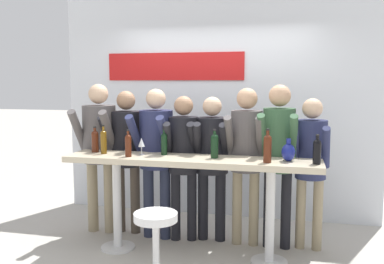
{
  "coord_description": "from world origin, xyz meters",
  "views": [
    {
      "loc": [
        1.01,
        -4.08,
        1.77
      ],
      "look_at": [
        0.0,
        0.07,
        1.27
      ],
      "focal_mm": 40.0,
      "sensor_mm": 36.0,
      "label": 1
    }
  ],
  "objects_px": {
    "person_center_left": "(156,147)",
    "wine_bottle_5": "(95,140)",
    "wine_bottle_3": "(317,150)",
    "tasting_table": "(190,174)",
    "wine_bottle_2": "(104,141)",
    "wine_glass_0": "(142,143)",
    "person_center": "(184,152)",
    "person_rightmost": "(311,156)",
    "person_right": "(246,148)",
    "person_left": "(126,146)",
    "wine_bottle_6": "(215,145)",
    "decorative_vase": "(288,152)",
    "person_center_right": "(212,153)",
    "person_far_right": "(279,147)",
    "wine_bottle_1": "(164,143)",
    "wine_bottle_0": "(128,144)",
    "wine_bottle_4": "(267,147)",
    "bar_stool": "(156,238)",
    "person_far_left": "(99,142)"
  },
  "relations": [
    {
      "from": "wine_bottle_3",
      "to": "wine_bottle_5",
      "type": "relative_size",
      "value": 1.0
    },
    {
      "from": "tasting_table",
      "to": "wine_bottle_2",
      "type": "height_order",
      "value": "wine_bottle_2"
    },
    {
      "from": "person_left",
      "to": "wine_glass_0",
      "type": "height_order",
      "value": "person_left"
    },
    {
      "from": "bar_stool",
      "to": "wine_bottle_1",
      "type": "xyz_separation_m",
      "value": [
        -0.17,
        0.81,
        0.71
      ]
    },
    {
      "from": "person_far_left",
      "to": "wine_bottle_3",
      "type": "distance_m",
      "value": 2.46
    },
    {
      "from": "person_center_right",
      "to": "decorative_vase",
      "type": "relative_size",
      "value": 7.31
    },
    {
      "from": "person_center_right",
      "to": "decorative_vase",
      "type": "bearing_deg",
      "value": -28.04
    },
    {
      "from": "person_left",
      "to": "person_far_right",
      "type": "xyz_separation_m",
      "value": [
        1.73,
        -0.08,
        0.06
      ]
    },
    {
      "from": "wine_bottle_4",
      "to": "decorative_vase",
      "type": "relative_size",
      "value": 1.46
    },
    {
      "from": "person_center_left",
      "to": "wine_glass_0",
      "type": "relative_size",
      "value": 9.56
    },
    {
      "from": "person_center_right",
      "to": "person_far_right",
      "type": "relative_size",
      "value": 0.92
    },
    {
      "from": "person_center_right",
      "to": "wine_bottle_3",
      "type": "xyz_separation_m",
      "value": [
        1.08,
        -0.53,
        0.15
      ]
    },
    {
      "from": "wine_bottle_2",
      "to": "wine_bottle_0",
      "type": "bearing_deg",
      "value": -18.76
    },
    {
      "from": "person_right",
      "to": "person_rightmost",
      "type": "distance_m",
      "value": 0.67
    },
    {
      "from": "person_right",
      "to": "wine_bottle_5",
      "type": "bearing_deg",
      "value": -168.23
    },
    {
      "from": "person_center_left",
      "to": "wine_glass_0",
      "type": "height_order",
      "value": "person_center_left"
    },
    {
      "from": "person_right",
      "to": "wine_bottle_2",
      "type": "height_order",
      "value": "person_right"
    },
    {
      "from": "bar_stool",
      "to": "wine_bottle_4",
      "type": "relative_size",
      "value": 2.04
    },
    {
      "from": "person_center_left",
      "to": "wine_bottle_5",
      "type": "relative_size",
      "value": 6.1
    },
    {
      "from": "person_right",
      "to": "person_far_right",
      "type": "relative_size",
      "value": 0.98
    },
    {
      "from": "person_left",
      "to": "person_center",
      "type": "relative_size",
      "value": 1.03
    },
    {
      "from": "bar_stool",
      "to": "person_right",
      "type": "distance_m",
      "value": 1.45
    },
    {
      "from": "person_center_right",
      "to": "wine_glass_0",
      "type": "relative_size",
      "value": 9.08
    },
    {
      "from": "wine_bottle_5",
      "to": "person_rightmost",
      "type": "bearing_deg",
      "value": 9.08
    },
    {
      "from": "person_center",
      "to": "person_rightmost",
      "type": "height_order",
      "value": "person_center"
    },
    {
      "from": "person_rightmost",
      "to": "wine_glass_0",
      "type": "relative_size",
      "value": 9.05
    },
    {
      "from": "person_center_right",
      "to": "person_far_right",
      "type": "height_order",
      "value": "person_far_right"
    },
    {
      "from": "wine_bottle_4",
      "to": "wine_bottle_5",
      "type": "bearing_deg",
      "value": 174.52
    },
    {
      "from": "person_center_left",
      "to": "wine_bottle_2",
      "type": "distance_m",
      "value": 0.6
    },
    {
      "from": "person_center_right",
      "to": "person_right",
      "type": "relative_size",
      "value": 0.94
    },
    {
      "from": "person_center_right",
      "to": "decorative_vase",
      "type": "xyz_separation_m",
      "value": [
        0.83,
        -0.44,
        0.11
      ]
    },
    {
      "from": "tasting_table",
      "to": "bar_stool",
      "type": "xyz_separation_m",
      "value": [
        -0.13,
        -0.71,
        -0.41
      ]
    },
    {
      "from": "wine_bottle_0",
      "to": "wine_glass_0",
      "type": "distance_m",
      "value": 0.16
    },
    {
      "from": "person_center_left",
      "to": "wine_bottle_6",
      "type": "bearing_deg",
      "value": -21.41
    },
    {
      "from": "person_center_left",
      "to": "wine_bottle_0",
      "type": "bearing_deg",
      "value": -100.16
    },
    {
      "from": "person_right",
      "to": "decorative_vase",
      "type": "height_order",
      "value": "person_right"
    },
    {
      "from": "person_far_right",
      "to": "wine_bottle_5",
      "type": "distance_m",
      "value": 1.95
    },
    {
      "from": "person_rightmost",
      "to": "wine_bottle_4",
      "type": "bearing_deg",
      "value": -122.48
    },
    {
      "from": "person_center",
      "to": "wine_bottle_1",
      "type": "height_order",
      "value": "person_center"
    },
    {
      "from": "person_right",
      "to": "wine_bottle_4",
      "type": "relative_size",
      "value": 5.32
    },
    {
      "from": "person_right",
      "to": "wine_bottle_3",
      "type": "distance_m",
      "value": 0.85
    },
    {
      "from": "person_center",
      "to": "wine_bottle_6",
      "type": "distance_m",
      "value": 0.57
    },
    {
      "from": "person_left",
      "to": "person_center_left",
      "type": "xyz_separation_m",
      "value": [
        0.39,
        -0.09,
        0.01
      ]
    },
    {
      "from": "wine_bottle_0",
      "to": "wine_glass_0",
      "type": "relative_size",
      "value": 1.56
    },
    {
      "from": "person_rightmost",
      "to": "wine_bottle_6",
      "type": "relative_size",
      "value": 5.57
    },
    {
      "from": "tasting_table",
      "to": "wine_bottle_6",
      "type": "bearing_deg",
      "value": 8.36
    },
    {
      "from": "person_rightmost",
      "to": "wine_bottle_5",
      "type": "bearing_deg",
      "value": -165.82
    },
    {
      "from": "person_center_left",
      "to": "wine_bottle_0",
      "type": "relative_size",
      "value": 6.14
    },
    {
      "from": "bar_stool",
      "to": "person_left",
      "type": "distance_m",
      "value": 1.53
    },
    {
      "from": "wine_bottle_0",
      "to": "wine_bottle_4",
      "type": "bearing_deg",
      "value": 0.18
    }
  ]
}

